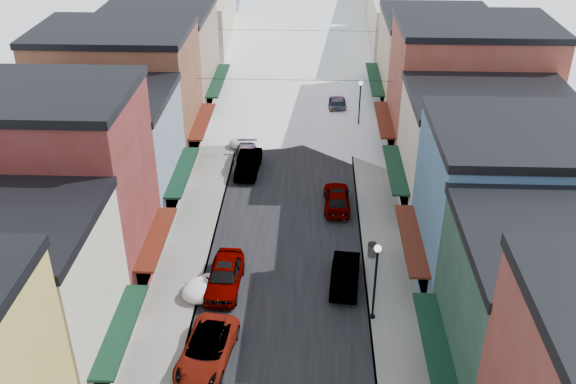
# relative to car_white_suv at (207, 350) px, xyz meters

# --- Properties ---
(road) EXTENTS (10.00, 160.00, 0.01)m
(road) POSITION_rel_car_white_suv_xyz_m (3.72, 46.18, -0.74)
(road) COLOR black
(road) RESTS_ON ground
(sidewalk_left) EXTENTS (3.20, 160.00, 0.15)m
(sidewalk_left) POSITION_rel_car_white_suv_xyz_m (-2.88, 46.18, -0.67)
(sidewalk_left) COLOR gray
(sidewalk_left) RESTS_ON ground
(sidewalk_right) EXTENTS (3.20, 160.00, 0.15)m
(sidewalk_right) POSITION_rel_car_white_suv_xyz_m (10.32, 46.18, -0.67)
(sidewalk_right) COLOR gray
(sidewalk_right) RESTS_ON ground
(curb_left) EXTENTS (0.10, 160.00, 0.15)m
(curb_left) POSITION_rel_car_white_suv_xyz_m (-1.33, 46.18, -0.67)
(curb_left) COLOR slate
(curb_left) RESTS_ON ground
(curb_right) EXTENTS (0.10, 160.00, 0.15)m
(curb_right) POSITION_rel_car_white_suv_xyz_m (8.77, 46.18, -0.67)
(curb_right) COLOR slate
(curb_right) RESTS_ON ground
(bldg_l_cream) EXTENTS (11.30, 8.20, 9.50)m
(bldg_l_cream) POSITION_rel_car_white_suv_xyz_m (-9.47, -1.32, 4.01)
(bldg_l_cream) COLOR beige
(bldg_l_cream) RESTS_ON ground
(bldg_l_brick_near) EXTENTS (12.30, 8.20, 12.50)m
(bldg_l_brick_near) POSITION_rel_car_white_suv_xyz_m (-9.97, 6.68, 5.51)
(bldg_l_brick_near) COLOR maroon
(bldg_l_brick_near) RESTS_ON ground
(bldg_l_grayblue) EXTENTS (11.30, 9.20, 9.00)m
(bldg_l_grayblue) POSITION_rel_car_white_suv_xyz_m (-9.47, 15.18, 3.76)
(bldg_l_grayblue) COLOR #798CA2
(bldg_l_grayblue) RESTS_ON ground
(bldg_l_brick_far) EXTENTS (13.30, 9.20, 11.00)m
(bldg_l_brick_far) POSITION_rel_car_white_suv_xyz_m (-10.47, 24.18, 4.76)
(bldg_l_brick_far) COLOR brown
(bldg_l_brick_far) RESTS_ON ground
(bldg_l_tan) EXTENTS (11.30, 11.20, 10.00)m
(bldg_l_tan) POSITION_rel_car_white_suv_xyz_m (-9.47, 34.18, 4.26)
(bldg_l_tan) COLOR #8A705B
(bldg_l_tan) RESTS_ON ground
(bldg_r_green) EXTENTS (11.30, 9.20, 9.50)m
(bldg_r_green) POSITION_rel_car_white_suv_xyz_m (16.91, -1.82, 4.01)
(bldg_r_green) COLOR #1A362B
(bldg_r_green) RESTS_ON ground
(bldg_r_blue) EXTENTS (11.30, 9.20, 10.50)m
(bldg_r_blue) POSITION_rel_car_white_suv_xyz_m (16.92, 7.18, 4.51)
(bldg_r_blue) COLOR #396082
(bldg_r_blue) RESTS_ON ground
(bldg_r_cream) EXTENTS (12.30, 9.20, 9.00)m
(bldg_r_cream) POSITION_rel_car_white_suv_xyz_m (17.41, 16.18, 3.76)
(bldg_r_cream) COLOR beige
(bldg_r_cream) RESTS_ON ground
(bldg_r_brick_far) EXTENTS (13.30, 9.20, 11.50)m
(bldg_r_brick_far) POSITION_rel_car_white_suv_xyz_m (17.92, 25.18, 5.01)
(bldg_r_brick_far) COLOR maroon
(bldg_r_brick_far) RESTS_ON ground
(bldg_r_tan) EXTENTS (11.30, 11.20, 9.50)m
(bldg_r_tan) POSITION_rel_car_white_suv_xyz_m (16.91, 35.18, 4.01)
(bldg_r_tan) COLOR tan
(bldg_r_tan) RESTS_ON ground
(overhead_cables) EXTENTS (16.40, 15.04, 0.04)m
(overhead_cables) POSITION_rel_car_white_suv_xyz_m (3.72, 33.68, 5.46)
(overhead_cables) COLOR black
(overhead_cables) RESTS_ON ground
(car_white_suv) EXTENTS (3.16, 5.64, 1.49)m
(car_white_suv) POSITION_rel_car_white_suv_xyz_m (0.00, 0.00, 0.00)
(car_white_suv) COLOR silver
(car_white_suv) RESTS_ON ground
(car_silver_sedan) EXTENTS (2.22, 5.11, 1.72)m
(car_silver_sedan) POSITION_rel_car_white_suv_xyz_m (0.14, 6.26, 0.11)
(car_silver_sedan) COLOR #96999D
(car_silver_sedan) RESTS_ON ground
(car_dark_hatch) EXTENTS (1.94, 4.90, 1.59)m
(car_dark_hatch) POSITION_rel_car_white_suv_xyz_m (0.18, 21.32, 0.05)
(car_dark_hatch) COLOR black
(car_dark_hatch) RESTS_ON ground
(car_silver_wagon) EXTENTS (2.23, 5.00, 1.42)m
(car_silver_wagon) POSITION_rel_car_white_suv_xyz_m (-0.13, 22.38, -0.03)
(car_silver_wagon) COLOR #A3A6AB
(car_silver_wagon) RESTS_ON ground
(car_green_sedan) EXTENTS (2.09, 4.90, 1.57)m
(car_green_sedan) POSITION_rel_car_white_suv_xyz_m (7.49, 6.87, 0.04)
(car_green_sedan) COLOR black
(car_green_sedan) RESTS_ON ground
(car_gray_suv) EXTENTS (1.93, 4.75, 1.62)m
(car_gray_suv) POSITION_rel_car_white_suv_xyz_m (7.22, 16.05, 0.06)
(car_gray_suv) COLOR gray
(car_gray_suv) RESTS_ON ground
(car_black_sedan) EXTENTS (2.18, 5.20, 1.50)m
(car_black_sedan) POSITION_rel_car_white_suv_xyz_m (7.73, 34.71, 0.01)
(car_black_sedan) COLOR black
(car_black_sedan) RESTS_ON ground
(car_lane_silver) EXTENTS (2.11, 4.31, 1.41)m
(car_lane_silver) POSITION_rel_car_white_suv_xyz_m (2.70, 45.74, -0.04)
(car_lane_silver) COLOR #A5A7AD
(car_lane_silver) RESTS_ON ground
(car_lane_white) EXTENTS (3.10, 6.17, 1.68)m
(car_lane_white) POSITION_rel_car_white_suv_xyz_m (4.37, 54.78, 0.09)
(car_lane_white) COLOR white
(car_lane_white) RESTS_ON ground
(trash_can) EXTENTS (0.58, 0.58, 0.98)m
(trash_can) POSITION_rel_car_white_suv_xyz_m (9.33, 9.67, -0.10)
(trash_can) COLOR slate
(trash_can) RESTS_ON sidewalk_right
(streetlamp_near) EXTENTS (0.41, 0.41, 4.97)m
(streetlamp_near) POSITION_rel_car_white_suv_xyz_m (8.92, 3.63, 2.54)
(streetlamp_near) COLOR black
(streetlamp_near) RESTS_ON sidewalk_right
(streetlamp_far) EXTENTS (0.40, 0.40, 4.76)m
(streetlamp_far) POSITION_rel_car_white_suv_xyz_m (9.56, 29.75, 2.41)
(streetlamp_far) COLOR black
(streetlamp_far) RESTS_ON sidewalk_right
(snow_pile_near) EXTENTS (2.25, 2.58, 0.95)m
(snow_pile_near) POSITION_rel_car_white_suv_xyz_m (-1.16, 5.16, -0.29)
(snow_pile_near) COLOR white
(snow_pile_near) RESTS_ON ground
(snow_pile_mid) EXTENTS (2.08, 2.48, 0.88)m
(snow_pile_mid) POSITION_rel_car_white_suv_xyz_m (-1.16, 5.75, -0.32)
(snow_pile_mid) COLOR white
(snow_pile_mid) RESTS_ON ground
(snow_pile_far) EXTENTS (2.28, 2.60, 0.97)m
(snow_pile_far) POSITION_rel_car_white_suv_xyz_m (-0.76, 25.92, -0.28)
(snow_pile_far) COLOR white
(snow_pile_far) RESTS_ON ground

